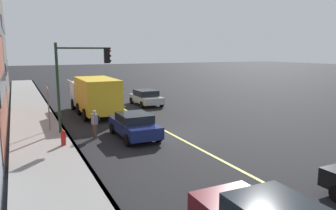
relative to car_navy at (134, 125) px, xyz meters
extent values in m
plane|color=black|center=(-0.03, -2.21, -0.73)|extent=(200.00, 200.00, 0.00)
cube|color=gray|center=(-0.03, 4.85, -0.66)|extent=(80.00, 3.09, 0.15)
cube|color=slate|center=(-0.03, 3.39, -0.66)|extent=(80.00, 0.16, 0.15)
cube|color=#D8CC4C|center=(-0.03, -2.21, -0.72)|extent=(80.00, 0.16, 0.01)
cube|color=#262D38|center=(5.12, 6.57, 2.14)|extent=(11.75, 0.06, 1.10)
cube|color=#262D38|center=(20.58, 6.57, 2.53)|extent=(12.66, 0.06, 1.10)
cube|color=#262D38|center=(20.58, 6.57, 6.60)|extent=(12.66, 0.06, 1.10)
cube|color=navy|center=(0.01, 0.00, -0.11)|extent=(4.24, 1.80, 0.63)
cube|color=black|center=(-0.03, 0.00, 0.43)|extent=(2.09, 1.65, 0.46)
cylinder|color=black|center=(1.41, 0.88, -0.43)|extent=(0.60, 0.22, 0.60)
cylinder|color=black|center=(1.41, -0.88, -0.43)|extent=(0.60, 0.22, 0.60)
cylinder|color=black|center=(-1.39, 0.88, -0.43)|extent=(0.60, 0.22, 0.60)
cylinder|color=black|center=(-1.39, -0.88, -0.43)|extent=(0.60, 0.22, 0.60)
cube|color=#A8AAB2|center=(9.91, -4.69, -0.15)|extent=(4.11, 1.88, 0.57)
cube|color=black|center=(9.96, -4.69, 0.39)|extent=(2.18, 1.73, 0.51)
cylinder|color=black|center=(8.55, -5.61, -0.43)|extent=(0.60, 0.22, 0.60)
cylinder|color=black|center=(8.55, -3.77, -0.43)|extent=(0.60, 0.22, 0.60)
cylinder|color=black|center=(11.26, -5.61, -0.43)|extent=(0.60, 0.22, 0.60)
cylinder|color=black|center=(11.26, -3.77, -0.43)|extent=(0.60, 0.22, 0.60)
cube|color=silver|center=(10.49, 0.47, 0.65)|extent=(2.04, 2.44, 1.86)
cube|color=gold|center=(6.78, 0.47, 0.92)|extent=(5.09, 2.44, 2.40)
cylinder|color=black|center=(10.49, 1.64, -0.28)|extent=(0.90, 0.28, 0.90)
cylinder|color=black|center=(10.49, -0.71, -0.28)|extent=(0.90, 0.28, 0.90)
cylinder|color=black|center=(5.51, 1.64, -0.28)|extent=(0.90, 0.28, 0.90)
cylinder|color=black|center=(5.51, -0.71, -0.28)|extent=(0.90, 0.28, 0.90)
cylinder|color=black|center=(8.05, 1.64, -0.28)|extent=(0.90, 0.28, 0.90)
cylinder|color=black|center=(8.05, -0.71, -0.28)|extent=(0.90, 0.28, 0.90)
cylinder|color=brown|center=(0.70, 2.04, -0.33)|extent=(0.17, 0.17, 0.80)
cylinder|color=brown|center=(0.90, 2.09, -0.33)|extent=(0.17, 0.17, 0.80)
cube|color=gray|center=(0.80, 2.06, 0.37)|extent=(0.43, 0.31, 0.60)
sphere|color=tan|center=(0.80, 2.06, 0.78)|extent=(0.22, 0.22, 0.22)
cube|color=black|center=(0.84, 1.90, 0.40)|extent=(0.29, 0.22, 0.34)
cylinder|color=#1E3823|center=(2.43, 3.71, 1.93)|extent=(0.16, 0.16, 5.33)
cylinder|color=#1E3823|center=(2.43, 2.13, 4.30)|extent=(0.10, 3.16, 0.10)
cube|color=black|center=(2.43, 0.81, 3.85)|extent=(0.28, 0.30, 0.90)
sphere|color=red|center=(2.43, 0.63, 4.15)|extent=(0.18, 0.18, 0.18)
sphere|color=#392905|center=(2.43, 0.63, 3.85)|extent=(0.18, 0.18, 0.18)
sphere|color=black|center=(2.43, 0.63, 3.55)|extent=(0.18, 0.18, 0.18)
cylinder|color=slate|center=(3.25, 4.21, 0.74)|extent=(0.08, 0.08, 2.95)
cube|color=white|center=(3.25, 4.23, 2.02)|extent=(0.60, 0.02, 0.20)
cube|color=#DB5919|center=(3.25, 4.23, 1.67)|extent=(0.44, 0.02, 0.28)
cylinder|color=red|center=(-0.31, 3.91, -0.33)|extent=(0.24, 0.24, 0.80)
sphere|color=red|center=(-0.31, 3.91, 0.11)|extent=(0.20, 0.20, 0.20)
camera|label=1|loc=(-16.65, 5.90, 4.14)|focal=34.06mm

